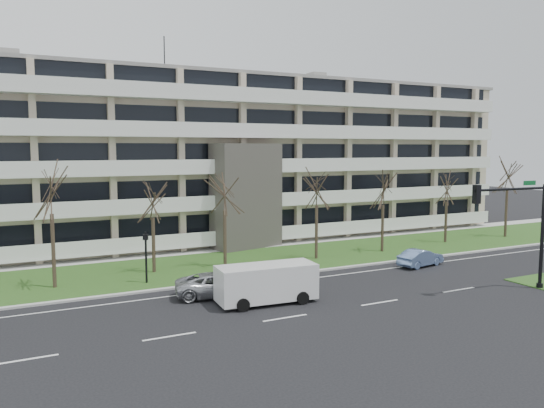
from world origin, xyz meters
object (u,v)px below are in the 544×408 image
silver_pickup (218,285)px  white_van (268,280)px  blue_sedan (420,258)px  pedestrian_signal (146,251)px  traffic_signal (520,221)px

silver_pickup → white_van: white_van is taller
blue_sedan → pedestrian_signal: bearing=67.4°
blue_sedan → traffic_signal: (0.40, -7.93, 3.69)m
white_van → silver_pickup: bearing=134.7°
silver_pickup → blue_sedan: silver_pickup is taller
blue_sedan → white_van: white_van is taller
silver_pickup → blue_sedan: bearing=-72.0°
traffic_signal → pedestrian_signal: bearing=151.9°
white_van → traffic_signal: traffic_signal is taller
white_van → pedestrian_signal: bearing=129.3°
white_van → traffic_signal: 15.49m
blue_sedan → pedestrian_signal: (-19.13, 3.97, 1.49)m
white_van → pedestrian_signal: pedestrian_signal is taller
blue_sedan → white_van: 14.45m
blue_sedan → silver_pickup: bearing=82.3°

